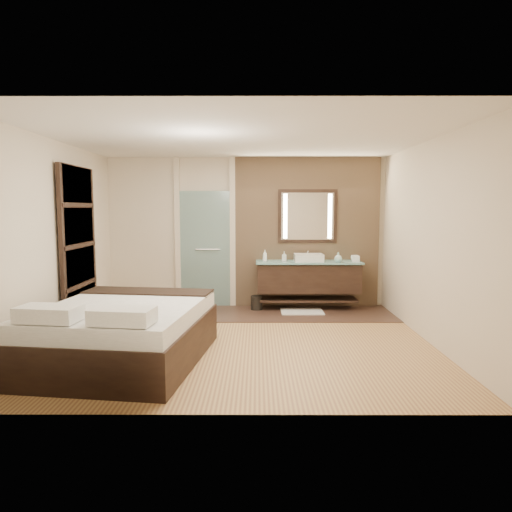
{
  "coord_description": "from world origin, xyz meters",
  "views": [
    {
      "loc": [
        0.2,
        -6.06,
        1.8
      ],
      "look_at": [
        0.18,
        0.6,
        1.09
      ],
      "focal_mm": 32.0,
      "sensor_mm": 36.0,
      "label": 1
    }
  ],
  "objects_px": {
    "waste_bin": "(257,303)",
    "vanity": "(308,277)",
    "mirror_unit": "(307,216)",
    "bed": "(124,332)"
  },
  "relations": [
    {
      "from": "mirror_unit",
      "to": "bed",
      "type": "bearing_deg",
      "value": -129.35
    },
    {
      "from": "vanity",
      "to": "waste_bin",
      "type": "relative_size",
      "value": 7.23
    },
    {
      "from": "vanity",
      "to": "waste_bin",
      "type": "distance_m",
      "value": 1.02
    },
    {
      "from": "vanity",
      "to": "mirror_unit",
      "type": "xyz_separation_m",
      "value": [
        0.0,
        0.24,
        1.07
      ]
    },
    {
      "from": "vanity",
      "to": "waste_bin",
      "type": "xyz_separation_m",
      "value": [
        -0.91,
        -0.07,
        -0.45
      ]
    },
    {
      "from": "bed",
      "to": "waste_bin",
      "type": "relative_size",
      "value": 9.3
    },
    {
      "from": "vanity",
      "to": "mirror_unit",
      "type": "distance_m",
      "value": 1.1
    },
    {
      "from": "waste_bin",
      "to": "vanity",
      "type": "bearing_deg",
      "value": 4.25
    },
    {
      "from": "bed",
      "to": "vanity",
      "type": "bearing_deg",
      "value": 55.67
    },
    {
      "from": "mirror_unit",
      "to": "waste_bin",
      "type": "bearing_deg",
      "value": -161.47
    }
  ]
}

